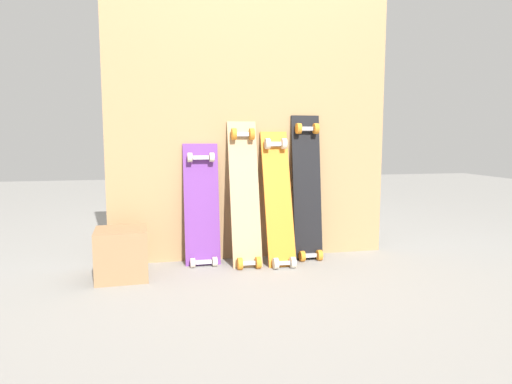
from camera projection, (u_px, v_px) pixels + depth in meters
ground_plane at (254, 259)px, 2.93m from camera, size 12.00×12.00×0.00m
plywood_wall_panel at (251, 114)px, 2.89m from camera, size 1.81×0.04×1.87m
skateboard_purple at (202, 210)px, 2.80m from camera, size 0.22×0.19×0.81m
skateboard_natural at (245, 198)px, 2.79m from camera, size 0.18×0.30×0.95m
skateboard_orange at (279, 203)px, 2.82m from camera, size 0.17×0.33×0.89m
skateboard_black at (307, 192)px, 2.93m from camera, size 0.19×0.20×0.99m
wooden_crate at (122, 254)px, 2.52m from camera, size 0.29×0.29×0.28m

